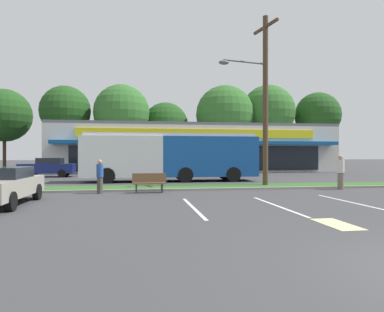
{
  "coord_description": "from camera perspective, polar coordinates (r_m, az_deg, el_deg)",
  "views": [
    {
      "loc": [
        -4.79,
        -4.55,
        1.83
      ],
      "look_at": [
        -1.26,
        18.1,
        1.74
      ],
      "focal_mm": 32.44,
      "sensor_mm": 36.0,
      "label": 1
    }
  ],
  "objects": [
    {
      "name": "grass_median",
      "position": [
        19.24,
        5.63,
        -5.05
      ],
      "size": [
        56.0,
        2.2,
        0.12
      ],
      "primitive_type": "cube",
      "color": "#2D5B23",
      "rests_on": "ground_plane"
    },
    {
      "name": "curb_lip",
      "position": [
        18.07,
        6.6,
        -5.39
      ],
      "size": [
        56.0,
        0.24,
        0.12
      ],
      "primitive_type": "cube",
      "color": "gray",
      "rests_on": "ground_plane"
    },
    {
      "name": "parking_stripe_0",
      "position": [
        12.08,
        0.18,
        -8.46
      ],
      "size": [
        0.12,
        4.8,
        0.01
      ],
      "primitive_type": "cube",
      "color": "silver",
      "rests_on": "ground_plane"
    },
    {
      "name": "parking_stripe_1",
      "position": [
        12.84,
        13.81,
        -7.95
      ],
      "size": [
        0.12,
        4.8,
        0.01
      ],
      "primitive_type": "cube",
      "color": "silver",
      "rests_on": "ground_plane"
    },
    {
      "name": "parking_stripe_2",
      "position": [
        14.69,
        24.73,
        -6.93
      ],
      "size": [
        0.12,
        4.8,
        0.01
      ],
      "primitive_type": "cube",
      "color": "silver",
      "rests_on": "ground_plane"
    },
    {
      "name": "lot_arrow",
      "position": [
        10.03,
        22.72,
        -10.27
      ],
      "size": [
        0.7,
        1.6,
        0.01
      ],
      "primitive_type": "cube",
      "color": "beige",
      "rests_on": "ground_plane"
    },
    {
      "name": "storefront_building",
      "position": [
        40.5,
        0.02,
        1.3
      ],
      "size": [
        30.57,
        12.27,
        5.17
      ],
      "color": "beige",
      "rests_on": "ground_plane"
    },
    {
      "name": "tree_far_left",
      "position": [
        53.17,
        -28.47,
        5.88
      ],
      "size": [
        7.08,
        7.08,
        10.65
      ],
      "color": "#473323",
      "rests_on": "ground_plane"
    },
    {
      "name": "tree_left",
      "position": [
        48.87,
        -20.1,
        6.99
      ],
      "size": [
        6.54,
        6.54,
        10.88
      ],
      "color": "#473323",
      "rests_on": "ground_plane"
    },
    {
      "name": "tree_mid_left",
      "position": [
        47.08,
        -11.51,
        7.02
      ],
      "size": [
        7.36,
        7.36,
        11.1
      ],
      "color": "#473323",
      "rests_on": "ground_plane"
    },
    {
      "name": "tree_mid",
      "position": [
        49.34,
        -4.37,
        5.07
      ],
      "size": [
        6.41,
        6.41,
        9.21
      ],
      "color": "#473323",
      "rests_on": "ground_plane"
    },
    {
      "name": "tree_mid_right",
      "position": [
        48.58,
        5.44,
        6.79
      ],
      "size": [
        8.06,
        8.06,
        11.43
      ],
      "color": "#473323",
      "rests_on": "ground_plane"
    },
    {
      "name": "tree_right",
      "position": [
        50.96,
        12.41,
        7.1
      ],
      "size": [
        7.63,
        7.63,
        11.76
      ],
      "color": "#473323",
      "rests_on": "ground_plane"
    },
    {
      "name": "tree_far_right",
      "position": [
        54.07,
        19.97,
        6.33
      ],
      "size": [
        6.57,
        6.57,
        10.9
      ],
      "color": "#473323",
      "rests_on": "ground_plane"
    },
    {
      "name": "utility_pole",
      "position": [
        20.24,
        11.62,
        9.74
      ],
      "size": [
        3.13,
        2.38,
        9.66
      ],
      "color": "#4C3826",
      "rests_on": "ground_plane"
    },
    {
      "name": "city_bus",
      "position": [
        23.76,
        -3.6,
        0.07
      ],
      "size": [
        11.83,
        2.68,
        3.25
      ],
      "rotation": [
        0.0,
        0.0,
        3.14
      ],
      "color": "#144793",
      "rests_on": "ground_plane"
    },
    {
      "name": "bus_stop_bench",
      "position": [
        16.68,
        -7.05,
        -4.33
      ],
      "size": [
        1.6,
        0.45,
        0.95
      ],
      "rotation": [
        0.0,
        0.0,
        3.14
      ],
      "color": "brown",
      "rests_on": "ground_plane"
    },
    {
      "name": "car_1",
      "position": [
        30.79,
        -22.59,
        -1.71
      ],
      "size": [
        4.24,
        1.93,
        1.56
      ],
      "rotation": [
        0.0,
        0.0,
        3.14
      ],
      "color": "navy",
      "rests_on": "ground_plane"
    },
    {
      "name": "car_2",
      "position": [
        14.33,
        -29.03,
        -4.22
      ],
      "size": [
        1.99,
        4.74,
        1.37
      ],
      "rotation": [
        0.0,
        0.0,
        -1.57
      ],
      "color": "#9E998C",
      "rests_on": "ground_plane"
    },
    {
      "name": "pedestrian_near_bench",
      "position": [
        16.84,
        -14.9,
        -3.28
      ],
      "size": [
        0.32,
        0.32,
        1.59
      ],
      "rotation": [
        0.0,
        0.0,
        2.42
      ],
      "color": "#47423D",
      "rests_on": "ground_plane"
    },
    {
      "name": "pedestrian_by_pole",
      "position": [
        19.86,
        23.25,
        -2.46
      ],
      "size": [
        0.36,
        0.36,
        1.8
      ],
      "rotation": [
        0.0,
        0.0,
        2.35
      ],
      "color": "#726651",
      "rests_on": "ground_plane"
    }
  ]
}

